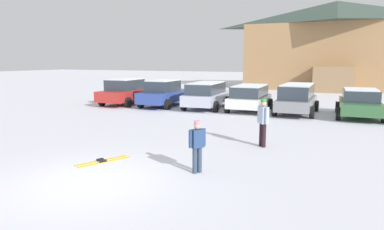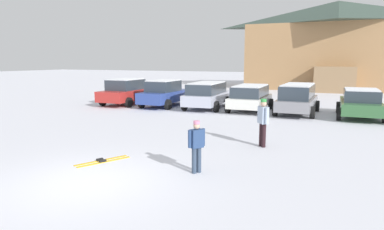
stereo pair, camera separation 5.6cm
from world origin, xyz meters
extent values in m
plane|color=silver|center=(0.00, 0.00, 0.00)|extent=(160.00, 160.00, 0.00)
cube|color=#A67B4F|center=(4.42, 33.26, 3.30)|extent=(17.83, 9.26, 6.59)
pyramid|color=#35483E|center=(4.42, 33.26, 7.81)|extent=(18.45, 9.89, 2.44)
cube|color=#9A7853|center=(4.63, 28.07, 1.20)|extent=(3.67, 1.94, 2.40)
cube|color=#B32A26|center=(-7.99, 13.23, 0.66)|extent=(2.05, 4.85, 0.68)
cube|color=#2D3842|center=(-7.98, 12.99, 1.34)|extent=(1.74, 2.54, 0.68)
cube|color=white|center=(-7.98, 12.99, 1.71)|extent=(1.63, 2.42, 0.06)
cylinder|color=black|center=(-9.05, 14.68, 0.32)|extent=(0.24, 0.65, 0.64)
cylinder|color=black|center=(-7.03, 14.75, 0.32)|extent=(0.24, 0.65, 0.64)
cylinder|color=black|center=(-8.94, 11.72, 0.32)|extent=(0.24, 0.65, 0.64)
cylinder|color=black|center=(-6.92, 11.79, 0.32)|extent=(0.24, 0.65, 0.64)
cube|color=#2F4696|center=(-5.09, 13.23, 0.66)|extent=(1.76, 4.37, 0.68)
cube|color=#2D3842|center=(-5.09, 13.01, 1.33)|extent=(1.54, 2.28, 0.66)
cube|color=white|center=(-5.09, 13.01, 1.69)|extent=(1.44, 2.16, 0.06)
cylinder|color=black|center=(-6.04, 14.58, 0.32)|extent=(0.22, 0.64, 0.64)
cylinder|color=black|center=(-4.15, 14.59, 0.32)|extent=(0.22, 0.64, 0.64)
cylinder|color=black|center=(-6.03, 11.87, 0.32)|extent=(0.22, 0.64, 0.64)
cylinder|color=black|center=(-4.14, 11.88, 0.32)|extent=(0.22, 0.64, 0.64)
cube|color=#B4B9CC|center=(-2.21, 13.45, 0.64)|extent=(2.16, 4.61, 0.63)
cube|color=#2D3842|center=(-2.21, 13.36, 1.26)|extent=(1.86, 3.52, 0.62)
cube|color=white|center=(-2.21, 13.36, 1.60)|extent=(1.74, 3.34, 0.06)
cylinder|color=black|center=(-3.30, 14.76, 0.32)|extent=(0.27, 0.65, 0.64)
cylinder|color=black|center=(-1.33, 14.91, 0.32)|extent=(0.27, 0.65, 0.64)
cylinder|color=black|center=(-3.09, 11.99, 0.32)|extent=(0.27, 0.65, 0.64)
cylinder|color=black|center=(-1.13, 12.13, 0.32)|extent=(0.27, 0.65, 0.64)
cube|color=white|center=(0.53, 13.47, 0.60)|extent=(1.99, 4.14, 0.55)
cube|color=#2D3842|center=(0.53, 13.39, 1.17)|extent=(1.74, 3.15, 0.60)
cube|color=white|center=(0.53, 13.39, 1.50)|extent=(1.62, 3.00, 0.06)
cylinder|color=black|center=(-0.51, 14.71, 0.32)|extent=(0.24, 0.65, 0.64)
cylinder|color=black|center=(1.49, 14.77, 0.32)|extent=(0.24, 0.65, 0.64)
cylinder|color=black|center=(-0.43, 12.17, 0.32)|extent=(0.24, 0.65, 0.64)
cylinder|color=black|center=(1.57, 12.24, 0.32)|extent=(0.24, 0.65, 0.64)
cube|color=gray|center=(3.21, 13.46, 0.61)|extent=(1.79, 4.53, 0.57)
cube|color=#2D3842|center=(3.21, 13.37, 1.25)|extent=(1.57, 3.44, 0.72)
cube|color=white|center=(3.21, 13.37, 1.64)|extent=(1.47, 3.27, 0.06)
cylinder|color=black|center=(2.27, 14.87, 0.32)|extent=(0.22, 0.64, 0.64)
cylinder|color=black|center=(4.17, 14.86, 0.32)|extent=(0.22, 0.64, 0.64)
cylinder|color=black|center=(2.25, 12.07, 0.32)|extent=(0.22, 0.64, 0.64)
cylinder|color=black|center=(4.16, 12.06, 0.32)|extent=(0.22, 0.64, 0.64)
cube|color=#356539|center=(6.38, 13.49, 0.61)|extent=(2.04, 4.42, 0.57)
cube|color=#2D3842|center=(6.38, 13.27, 1.18)|extent=(1.74, 2.32, 0.57)
cube|color=white|center=(6.38, 13.27, 1.49)|extent=(1.63, 2.20, 0.06)
cylinder|color=black|center=(5.31, 14.80, 0.32)|extent=(0.24, 0.65, 0.64)
cylinder|color=black|center=(7.35, 14.87, 0.32)|extent=(0.24, 0.65, 0.64)
cylinder|color=black|center=(5.41, 12.10, 0.32)|extent=(0.24, 0.65, 0.64)
cylinder|color=black|center=(7.44, 12.18, 0.32)|extent=(0.24, 0.65, 0.64)
cylinder|color=black|center=(3.05, 5.34, 0.41)|extent=(0.15, 0.15, 0.82)
cylinder|color=black|center=(3.16, 5.20, 0.41)|extent=(0.15, 0.15, 0.82)
cube|color=#A5B8D2|center=(3.11, 5.27, 1.11)|extent=(0.44, 0.46, 0.58)
cylinder|color=#A5B8D2|center=(2.95, 5.46, 1.12)|extent=(0.11, 0.11, 0.55)
cylinder|color=#A5B8D2|center=(3.27, 5.07, 1.12)|extent=(0.11, 0.11, 0.55)
sphere|color=tan|center=(3.11, 5.27, 1.50)|extent=(0.21, 0.21, 0.21)
cylinder|color=green|center=(3.11, 5.27, 1.62)|extent=(0.20, 0.20, 0.10)
cylinder|color=#324157|center=(2.18, 1.82, 0.35)|extent=(0.13, 0.13, 0.69)
cylinder|color=#324157|center=(2.10, 1.69, 0.35)|extent=(0.13, 0.13, 0.69)
cube|color=navy|center=(2.14, 1.76, 0.94)|extent=(0.35, 0.39, 0.49)
cylinder|color=navy|center=(2.26, 1.94, 0.95)|extent=(0.09, 0.09, 0.46)
cylinder|color=navy|center=(2.03, 1.57, 0.95)|extent=(0.09, 0.09, 0.46)
sphere|color=tan|center=(2.14, 1.76, 1.27)|extent=(0.18, 0.18, 0.18)
cylinder|color=pink|center=(2.14, 1.76, 1.36)|extent=(0.17, 0.17, 0.08)
cube|color=gold|center=(-0.89, 1.59, 0.01)|extent=(0.80, 1.54, 0.02)
cube|color=black|center=(-0.91, 1.55, 0.05)|extent=(0.16, 0.22, 0.06)
cube|color=gold|center=(-0.71, 1.51, 0.01)|extent=(0.80, 1.54, 0.02)
cube|color=black|center=(-0.73, 1.46, 0.05)|extent=(0.16, 0.22, 0.06)
camera|label=1|loc=(5.58, -6.31, 2.97)|focal=32.00mm
camera|label=2|loc=(5.63, -6.29, 2.97)|focal=32.00mm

